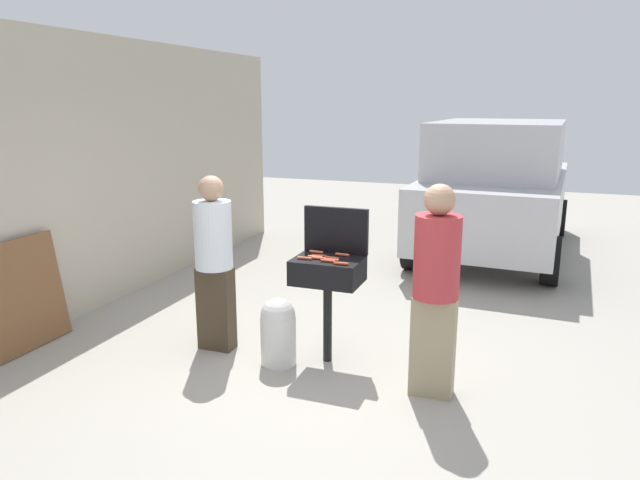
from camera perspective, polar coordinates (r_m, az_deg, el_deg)
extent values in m
plane|color=#9E998E|center=(5.28, 0.17, -12.74)|extent=(24.00, 24.00, 0.00)
cube|color=#B2A893|center=(7.25, -20.47, 6.13)|extent=(0.24, 8.00, 3.03)
cylinder|color=black|center=(5.37, 0.74, -7.92)|extent=(0.08, 0.08, 0.74)
cube|color=black|center=(5.22, 0.75, -2.98)|extent=(0.60, 0.44, 0.22)
cube|color=black|center=(5.34, 1.56, 0.94)|extent=(0.60, 0.05, 0.42)
cylinder|color=#AD4228|center=(5.07, 0.74, -2.03)|extent=(0.13, 0.03, 0.03)
cylinder|color=#B74C33|center=(5.15, -0.13, -1.78)|extent=(0.13, 0.03, 0.03)
cylinder|color=#B74C33|center=(5.10, 1.11, -1.94)|extent=(0.13, 0.03, 0.03)
cylinder|color=#C6593D|center=(5.16, -1.49, -1.76)|extent=(0.13, 0.03, 0.03)
cylinder|color=#AD4228|center=(5.16, 1.11, -1.75)|extent=(0.13, 0.04, 0.03)
cylinder|color=#AD4228|center=(4.99, 2.05, -2.29)|extent=(0.13, 0.03, 0.03)
cylinder|color=#C6593D|center=(5.20, -0.46, -1.64)|extent=(0.13, 0.04, 0.03)
cylinder|color=#C6593D|center=(5.37, -0.36, -1.16)|extent=(0.13, 0.04, 0.03)
cylinder|color=#B74C33|center=(5.27, 2.18, -1.42)|extent=(0.13, 0.03, 0.03)
cylinder|color=#AD4228|center=(5.23, -0.13, -1.54)|extent=(0.13, 0.04, 0.03)
cylinder|color=silver|center=(5.38, -4.05, -9.56)|extent=(0.32, 0.32, 0.46)
sphere|color=silver|center=(5.29, -4.09, -7.27)|extent=(0.31, 0.31, 0.31)
cube|color=#3F3323|center=(5.71, -10.00, -6.52)|extent=(0.33, 0.18, 0.80)
cylinder|color=silver|center=(5.51, -10.30, 0.49)|extent=(0.35, 0.35, 0.63)
sphere|color=tan|center=(5.44, -10.48, 4.93)|extent=(0.23, 0.23, 0.23)
cube|color=gray|center=(4.86, 10.85, -10.03)|extent=(0.34, 0.19, 0.82)
cylinder|color=#B23338|center=(4.62, 11.25, -1.61)|extent=(0.36, 0.36, 0.65)
sphere|color=tan|center=(4.53, 11.50, 3.85)|extent=(0.24, 0.24, 0.24)
cube|color=#B7B7BC|center=(9.60, 16.65, 3.49)|extent=(2.12, 4.49, 0.90)
cube|color=#B7B7BC|center=(9.30, 16.85, 8.47)|extent=(1.89, 2.69, 0.80)
cylinder|color=black|center=(8.12, 21.41, -1.85)|extent=(0.25, 0.65, 0.64)
cylinder|color=black|center=(8.36, 9.00, -0.67)|extent=(0.25, 0.65, 0.64)
cylinder|color=black|center=(11.13, 22.09, 2.01)|extent=(0.25, 0.65, 0.64)
cylinder|color=black|center=(11.31, 12.93, 2.82)|extent=(0.25, 0.65, 0.64)
cube|color=brown|center=(6.26, -26.63, -4.73)|extent=(0.18, 0.90, 1.06)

